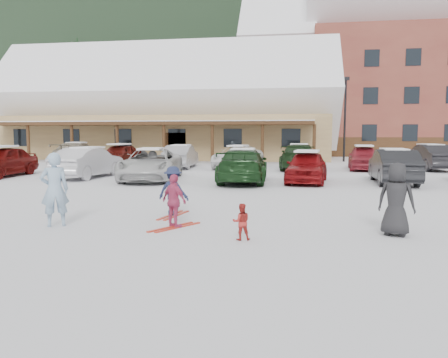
# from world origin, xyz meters

# --- Properties ---
(ground) EXTENTS (160.00, 160.00, 0.00)m
(ground) POSITION_xyz_m (0.00, 0.00, 0.00)
(ground) COLOR silver
(ground) RESTS_ON ground
(forested_hillside) EXTENTS (300.00, 70.00, 38.00)m
(forested_hillside) POSITION_xyz_m (0.00, 85.00, 19.00)
(forested_hillside) COLOR black
(forested_hillside) RESTS_ON ground
(day_lodge) EXTENTS (29.12, 12.50, 10.38)m
(day_lodge) POSITION_xyz_m (-9.00, 27.96, 3.94)
(day_lodge) COLOR tan
(day_lodge) RESTS_ON ground
(alpine_hotel) EXTENTS (31.48, 14.01, 21.48)m
(alpine_hotel) POSITION_xyz_m (14.27, 38.00, 8.63)
(alpine_hotel) COLOR brown
(alpine_hotel) RESTS_ON ground
(lamp_post) EXTENTS (0.50, 0.25, 6.38)m
(lamp_post) POSITION_xyz_m (6.02, 24.17, 3.59)
(lamp_post) COLOR black
(lamp_post) RESTS_ON ground
(conifer_0) EXTENTS (4.40, 4.40, 10.20)m
(conifer_0) POSITION_xyz_m (-26.00, 30.00, 5.69)
(conifer_0) COLOR black
(conifer_0) RESTS_ON ground
(conifer_2) EXTENTS (5.28, 5.28, 12.24)m
(conifer_2) POSITION_xyz_m (-30.00, 42.00, 6.83)
(conifer_2) COLOR black
(conifer_2) RESTS_ON ground
(conifer_3) EXTENTS (3.96, 3.96, 9.18)m
(conifer_3) POSITION_xyz_m (6.00, 44.00, 5.12)
(conifer_3) COLOR black
(conifer_3) RESTS_ON ground
(adult_skier) EXTENTS (0.76, 0.69, 1.75)m
(adult_skier) POSITION_xyz_m (-3.46, -0.77, 0.88)
(adult_skier) COLOR #8FAEC8
(adult_skier) RESTS_ON ground
(toddler_red) EXTENTS (0.42, 0.36, 0.76)m
(toddler_red) POSITION_xyz_m (1.03, -1.42, 0.38)
(toddler_red) COLOR #AA2723
(toddler_red) RESTS_ON ground
(child_navy) EXTENTS (0.94, 0.65, 1.32)m
(child_navy) POSITION_xyz_m (-1.05, 0.92, 0.66)
(child_navy) COLOR #1C2444
(child_navy) RESTS_ON ground
(skis_child_navy) EXTENTS (0.48, 1.41, 0.03)m
(skis_child_navy) POSITION_xyz_m (-1.05, 0.92, 0.01)
(skis_child_navy) COLOR red
(skis_child_navy) RESTS_ON ground
(child_magenta) EXTENTS (0.79, 0.65, 1.25)m
(child_magenta) POSITION_xyz_m (-0.64, -0.50, 0.63)
(child_magenta) COLOR #BC3B64
(child_magenta) RESTS_ON ground
(skis_child_magenta) EXTENTS (0.91, 1.29, 0.03)m
(skis_child_magenta) POSITION_xyz_m (-0.64, -0.50, 0.01)
(skis_child_magenta) COLOR red
(skis_child_magenta) RESTS_ON ground
(bystander_dark) EXTENTS (0.91, 0.76, 1.58)m
(bystander_dark) POSITION_xyz_m (4.26, -0.55, 0.79)
(bystander_dark) COLOR black
(bystander_dark) RESTS_ON ground
(parked_car_0) EXTENTS (1.98, 4.57, 1.54)m
(parked_car_0) POSITION_xyz_m (-12.36, 9.69, 0.77)
(parked_car_0) COLOR #5D0B09
(parked_car_0) RESTS_ON ground
(parked_car_1) EXTENTS (1.99, 4.64, 1.49)m
(parked_car_1) POSITION_xyz_m (-7.82, 9.92, 0.74)
(parked_car_1) COLOR silver
(parked_car_1) RESTS_ON ground
(parked_car_2) EXTENTS (3.14, 5.58, 1.47)m
(parked_car_2) POSITION_xyz_m (-4.44, 9.36, 0.74)
(parked_car_2) COLOR silver
(parked_car_2) RESTS_ON ground
(parked_car_3) EXTENTS (2.26, 5.19, 1.49)m
(parked_car_3) POSITION_xyz_m (-0.09, 9.09, 0.74)
(parked_car_3) COLOR #173818
(parked_car_3) RESTS_ON ground
(parked_car_4) EXTENTS (2.14, 4.30, 1.41)m
(parked_car_4) POSITION_xyz_m (2.73, 9.43, 0.70)
(parked_car_4) COLOR maroon
(parked_car_4) RESTS_ON ground
(parked_car_5) EXTENTS (1.77, 4.59, 1.49)m
(parked_car_5) POSITION_xyz_m (6.46, 9.70, 0.75)
(parked_car_5) COLOR black
(parked_car_5) RESTS_ON ground
(parked_car_7) EXTENTS (3.06, 5.62, 1.54)m
(parked_car_7) POSITION_xyz_m (-12.42, 17.70, 0.77)
(parked_car_7) COLOR gray
(parked_car_7) RESTS_ON ground
(parked_car_8) EXTENTS (2.05, 4.43, 1.47)m
(parked_car_8) POSITION_xyz_m (-9.15, 17.15, 0.74)
(parked_car_8) COLOR #57140F
(parked_car_8) RESTS_ON ground
(parked_car_9) EXTENTS (1.74, 4.43, 1.44)m
(parked_car_9) POSITION_xyz_m (-4.79, 16.41, 0.72)
(parked_car_9) COLOR #A09FA3
(parked_car_9) RESTS_ON ground
(parked_car_10) EXTENTS (3.04, 5.38, 1.42)m
(parked_car_10) POSITION_xyz_m (-1.22, 16.57, 0.71)
(parked_car_10) COLOR white
(parked_car_10) RESTS_ON ground
(parked_car_11) EXTENTS (2.40, 5.37, 1.53)m
(parked_car_11) POSITION_xyz_m (2.50, 16.36, 0.76)
(parked_car_11) COLOR #1B3218
(parked_car_11) RESTS_ON ground
(parked_car_12) EXTENTS (2.10, 4.39, 1.45)m
(parked_car_12) POSITION_xyz_m (6.31, 16.74, 0.72)
(parked_car_12) COLOR #A42936
(parked_car_12) RESTS_ON ground
(parked_car_13) EXTENTS (2.09, 4.75, 1.52)m
(parked_car_13) POSITION_xyz_m (10.18, 17.24, 0.76)
(parked_car_13) COLOR black
(parked_car_13) RESTS_ON ground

